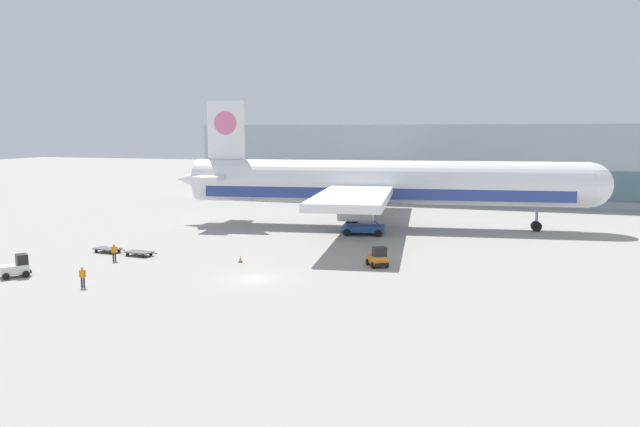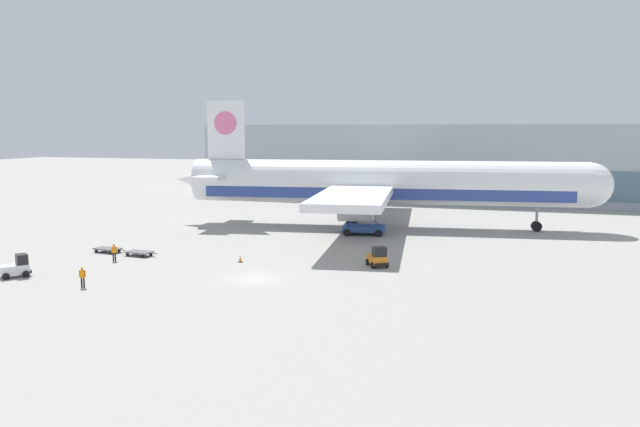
# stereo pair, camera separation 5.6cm
# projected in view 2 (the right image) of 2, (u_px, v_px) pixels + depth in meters

# --- Properties ---
(ground_plane) EXTENTS (400.00, 400.00, 0.00)m
(ground_plane) POSITION_uv_depth(u_px,v_px,m) (255.00, 279.00, 54.88)
(ground_plane) COLOR #9E9B93
(terminal_building) EXTENTS (90.00, 18.20, 14.00)m
(terminal_building) POSITION_uv_depth(u_px,v_px,m) (440.00, 162.00, 118.27)
(terminal_building) COLOR #9EA8B2
(terminal_building) RESTS_ON ground_plane
(airplane_main) EXTENTS (57.88, 48.64, 17.00)m
(airplane_main) POSITION_uv_depth(u_px,v_px,m) (378.00, 184.00, 83.34)
(airplane_main) COLOR white
(airplane_main) RESTS_ON ground_plane
(scissor_lift_loader) EXTENTS (5.56, 3.99, 5.13)m
(scissor_lift_loader) POSITION_uv_depth(u_px,v_px,m) (364.00, 219.00, 77.88)
(scissor_lift_loader) COLOR #284C99
(scissor_lift_loader) RESTS_ON ground_plane
(baggage_tug_foreground) EXTENTS (2.54, 2.82, 2.00)m
(baggage_tug_foreground) POSITION_uv_depth(u_px,v_px,m) (378.00, 258.00, 59.61)
(baggage_tug_foreground) COLOR orange
(baggage_tug_foreground) RESTS_ON ground_plane
(baggage_tug_mid) EXTENTS (2.65, 2.80, 2.00)m
(baggage_tug_mid) POSITION_uv_depth(u_px,v_px,m) (16.00, 267.00, 55.49)
(baggage_tug_mid) COLOR silver
(baggage_tug_mid) RESTS_ON ground_plane
(baggage_dolly_lead) EXTENTS (3.76, 1.75, 0.48)m
(baggage_dolly_lead) POSITION_uv_depth(u_px,v_px,m) (108.00, 249.00, 66.59)
(baggage_dolly_lead) COLOR #56565B
(baggage_dolly_lead) RESTS_ON ground_plane
(baggage_dolly_second) EXTENTS (3.76, 1.75, 0.48)m
(baggage_dolly_second) POSITION_uv_depth(u_px,v_px,m) (139.00, 252.00, 64.75)
(baggage_dolly_second) COLOR #56565B
(baggage_dolly_second) RESTS_ON ground_plane
(ground_crew_near) EXTENTS (0.39, 0.48, 1.77)m
(ground_crew_near) POSITION_uv_depth(u_px,v_px,m) (114.00, 251.00, 62.01)
(ground_crew_near) COLOR black
(ground_crew_near) RESTS_ON ground_plane
(ground_crew_far) EXTENTS (0.55, 0.31, 1.77)m
(ground_crew_far) POSITION_uv_depth(u_px,v_px,m) (82.00, 275.00, 51.64)
(ground_crew_far) COLOR black
(ground_crew_far) RESTS_ON ground_plane
(traffic_cone_near) EXTENTS (0.40, 0.40, 0.72)m
(traffic_cone_near) POSITION_uv_depth(u_px,v_px,m) (240.00, 259.00, 61.69)
(traffic_cone_near) COLOR black
(traffic_cone_near) RESTS_ON ground_plane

